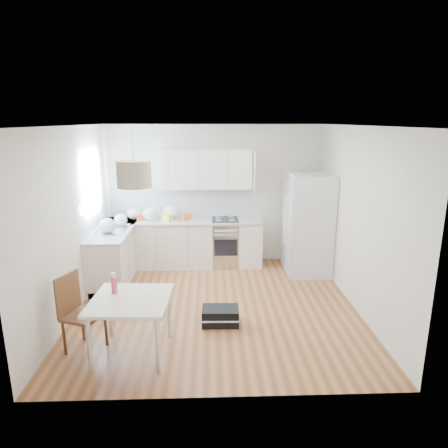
% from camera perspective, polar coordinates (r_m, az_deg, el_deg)
% --- Properties ---
extents(floor, '(4.20, 4.20, 0.00)m').
position_cam_1_polar(floor, '(6.28, -1.04, -11.58)').
color(floor, brown).
rests_on(floor, ground).
extents(ceiling, '(4.20, 4.20, 0.00)m').
position_cam_1_polar(ceiling, '(5.64, -1.18, 13.87)').
color(ceiling, white).
rests_on(ceiling, wall_back).
extents(wall_back, '(4.20, 0.00, 4.20)m').
position_cam_1_polar(wall_back, '(7.87, -1.38, 4.20)').
color(wall_back, silver).
rests_on(wall_back, floor).
extents(wall_left, '(0.00, 4.20, 4.20)m').
position_cam_1_polar(wall_left, '(6.15, -21.07, 0.24)').
color(wall_left, silver).
rests_on(wall_left, floor).
extents(wall_right, '(0.00, 4.20, 4.20)m').
position_cam_1_polar(wall_right, '(6.21, 18.65, 0.59)').
color(wall_right, silver).
rests_on(wall_right, floor).
extents(window_glassblock, '(0.02, 1.00, 1.00)m').
position_cam_1_polar(window_glassblock, '(7.15, -18.36, 5.65)').
color(window_glassblock, '#BFE0F9').
rests_on(window_glassblock, wall_left).
extents(cabinets_back, '(3.00, 0.60, 0.88)m').
position_cam_1_polar(cabinets_back, '(7.81, -5.72, -2.83)').
color(cabinets_back, silver).
rests_on(cabinets_back, floor).
extents(cabinets_left, '(0.60, 1.80, 0.88)m').
position_cam_1_polar(cabinets_left, '(7.42, -15.31, -4.24)').
color(cabinets_left, silver).
rests_on(cabinets_left, floor).
extents(counter_back, '(3.02, 0.64, 0.04)m').
position_cam_1_polar(counter_back, '(7.69, -5.80, 0.44)').
color(counter_back, '#A7A9AB').
rests_on(counter_back, cabinets_back).
extents(counter_left, '(0.64, 1.82, 0.04)m').
position_cam_1_polar(counter_left, '(7.29, -15.55, -0.82)').
color(counter_left, '#A7A9AB').
rests_on(counter_left, cabinets_left).
extents(backsplash_back, '(3.00, 0.01, 0.58)m').
position_cam_1_polar(backsplash_back, '(7.90, -5.73, 3.14)').
color(backsplash_back, white).
rests_on(backsplash_back, wall_back).
extents(backsplash_left, '(0.01, 1.80, 0.58)m').
position_cam_1_polar(backsplash_left, '(7.29, -17.97, 1.52)').
color(backsplash_left, white).
rests_on(backsplash_left, wall_left).
extents(upper_cabinets, '(1.70, 0.32, 0.75)m').
position_cam_1_polar(upper_cabinets, '(7.63, -2.52, 7.85)').
color(upper_cabinets, silver).
rests_on(upper_cabinets, wall_back).
extents(range_oven, '(0.50, 0.61, 0.88)m').
position_cam_1_polar(range_oven, '(7.80, 0.16, -2.78)').
color(range_oven, '#B1B4B6').
rests_on(range_oven, floor).
extents(sink, '(0.50, 0.80, 0.16)m').
position_cam_1_polar(sink, '(7.24, -15.65, -0.81)').
color(sink, '#B1B4B6').
rests_on(sink, counter_left).
extents(refrigerator, '(0.88, 0.93, 1.85)m').
position_cam_1_polar(refrigerator, '(7.49, 11.99, -0.00)').
color(refrigerator, white).
rests_on(refrigerator, floor).
extents(dining_table, '(0.97, 0.97, 0.72)m').
position_cam_1_polar(dining_table, '(4.97, -13.17, -11.14)').
color(dining_table, beige).
rests_on(dining_table, floor).
extents(dining_chair, '(0.53, 0.53, 0.98)m').
position_cam_1_polar(dining_chair, '(5.26, -19.42, -12.01)').
color(dining_chair, '#492B16').
rests_on(dining_chair, floor).
extents(drink_bottle, '(0.10, 0.10, 0.26)m').
position_cam_1_polar(drink_bottle, '(5.10, -15.44, -8.11)').
color(drink_bottle, '#DF3E6C').
rests_on(drink_bottle, dining_table).
extents(gym_bag, '(0.52, 0.35, 0.23)m').
position_cam_1_polar(gym_bag, '(5.73, -0.54, -12.99)').
color(gym_bag, black).
rests_on(gym_bag, floor).
extents(pendant_lamp, '(0.49, 0.49, 0.31)m').
position_cam_1_polar(pendant_lamp, '(4.68, -12.74, 6.97)').
color(pendant_lamp, beige).
rests_on(pendant_lamp, ceiling).
extents(grocery_bag_a, '(0.25, 0.21, 0.23)m').
position_cam_1_polar(grocery_bag_a, '(7.85, -12.81, 1.44)').
color(grocery_bag_a, white).
rests_on(grocery_bag_a, counter_back).
extents(grocery_bag_b, '(0.27, 0.23, 0.24)m').
position_cam_1_polar(grocery_bag_b, '(7.70, -10.56, 1.38)').
color(grocery_bag_b, white).
rests_on(grocery_bag_b, counter_back).
extents(grocery_bag_c, '(0.28, 0.24, 0.25)m').
position_cam_1_polar(grocery_bag_c, '(7.77, -7.74, 1.64)').
color(grocery_bag_c, white).
rests_on(grocery_bag_c, counter_back).
extents(grocery_bag_d, '(0.23, 0.20, 0.21)m').
position_cam_1_polar(grocery_bag_d, '(7.48, -14.54, 0.63)').
color(grocery_bag_d, white).
rests_on(grocery_bag_d, counter_back).
extents(grocery_bag_e, '(0.28, 0.24, 0.25)m').
position_cam_1_polar(grocery_bag_e, '(7.03, -16.31, -0.20)').
color(grocery_bag_e, white).
rests_on(grocery_bag_e, counter_left).
extents(snack_orange, '(0.18, 0.16, 0.11)m').
position_cam_1_polar(snack_orange, '(7.68, -5.39, 1.01)').
color(snack_orange, '#D04C12').
rests_on(snack_orange, counter_back).
extents(snack_yellow, '(0.21, 0.19, 0.12)m').
position_cam_1_polar(snack_yellow, '(7.64, -8.14, 0.91)').
color(snack_yellow, yellow).
rests_on(snack_yellow, counter_back).
extents(snack_red, '(0.20, 0.18, 0.12)m').
position_cam_1_polar(snack_red, '(7.79, -11.69, 0.99)').
color(snack_red, red).
rests_on(snack_red, counter_back).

